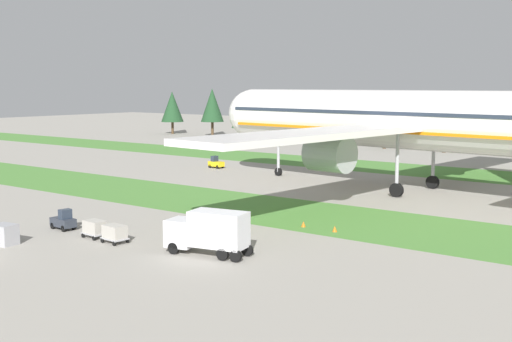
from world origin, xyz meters
name	(u,v)px	position (x,y,z in m)	size (l,w,h in m)	color
grass_strip_near	(225,203)	(0.00, 31.48, 0.00)	(320.00, 14.61, 0.01)	#4C8438
grass_strip_far	(386,168)	(0.00, 72.69, 0.00)	(320.00, 14.61, 0.01)	#4C8438
airliner	(398,119)	(11.60, 51.95, 9.11)	(58.54, 72.68, 25.38)	silver
baggage_tug	(64,221)	(-3.18, 11.76, 0.81)	(2.70, 1.51, 1.97)	#2D333D
cargo_dolly_lead	(95,228)	(1.83, 11.34, 0.92)	(2.32, 1.68, 1.55)	#A3A3A8
cargo_dolly_second	(115,232)	(4.72, 11.09, 0.92)	(2.32, 1.68, 1.55)	#A3A3A8
catering_truck	(208,231)	(13.78, 12.91, 1.95)	(7.27, 3.59, 3.58)	silver
pushback_tractor	(216,163)	(-21.85, 55.50, 0.81)	(2.72, 1.57, 1.97)	yellow
ground_crew_marshaller	(179,236)	(10.15, 13.28, 0.95)	(0.36, 0.56, 1.74)	black
uld_container_3	(4,235)	(-2.23, 5.02, 0.88)	(2.00, 1.60, 1.76)	#A3A3A8
taxiway_marker_0	(303,224)	(14.08, 26.26, 0.26)	(0.44, 0.44, 0.52)	orange
taxiway_marker_1	(335,229)	(17.55, 26.20, 0.27)	(0.44, 0.44, 0.54)	orange
distant_tree_line	(416,116)	(-8.36, 103.49, 6.97)	(167.39, 9.97, 12.60)	#4C3823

